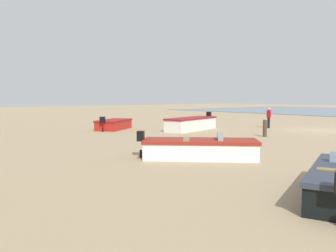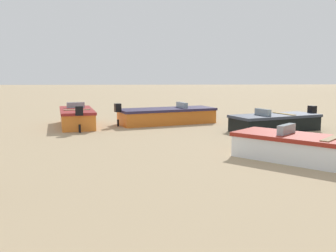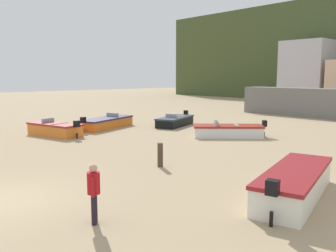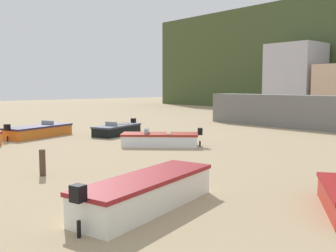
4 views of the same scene
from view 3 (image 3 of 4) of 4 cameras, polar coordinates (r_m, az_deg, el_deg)
name	(u,v)px [view 3 (image 3 of 4)]	position (r m, az deg, el deg)	size (l,w,h in m)	color
ground_plane	(4,202)	(12.46, -24.77, -10.99)	(160.00, 160.00, 0.00)	tan
townhouse_far_left	(307,72)	(56.02, 21.39, 8.05)	(6.45, 5.39, 8.98)	#BBB8C2
boat_white_0	(295,183)	(12.27, 19.70, -8.66)	(2.82, 5.37, 1.26)	white
boat_orange_1	(106,123)	(27.34, -9.93, 0.52)	(3.35, 5.19, 1.10)	orange
boat_black_2	(175,121)	(28.12, 1.15, 0.80)	(2.95, 4.37, 1.05)	black
boat_white_4	(228,131)	(23.37, 9.60, -0.75)	(4.20, 4.32, 1.07)	white
boat_orange_5	(55,129)	(24.61, -17.68, -0.49)	(4.34, 2.44, 1.15)	orange
mooring_post_near_water	(160,155)	(15.40, -1.26, -4.68)	(0.24, 0.24, 1.04)	#483528
beach_walker_distant	(94,189)	(9.70, -11.83, -9.83)	(0.48, 0.48, 1.62)	black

